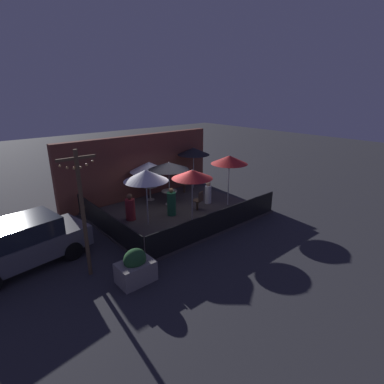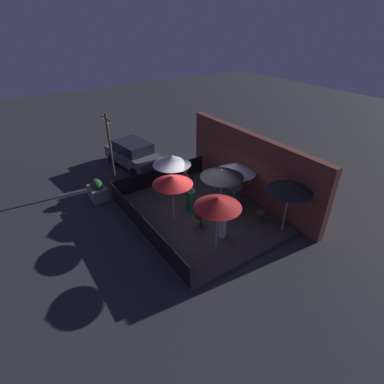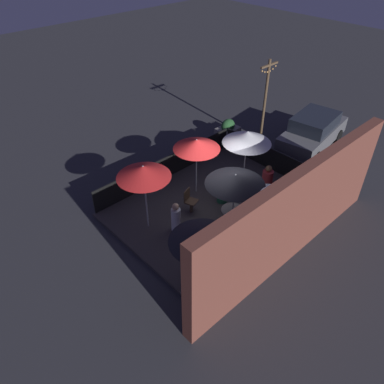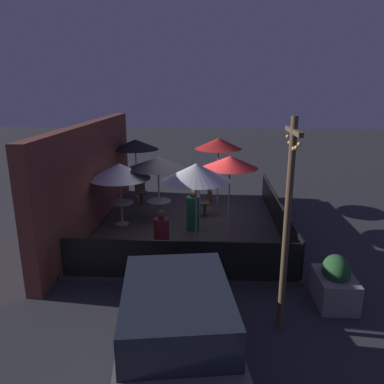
{
  "view_description": "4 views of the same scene",
  "coord_description": "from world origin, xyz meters",
  "views": [
    {
      "loc": [
        -7.95,
        -10.31,
        5.5
      ],
      "look_at": [
        0.73,
        -0.26,
        0.99
      ],
      "focal_mm": 28.0,
      "sensor_mm": 36.0,
      "label": 1
    },
    {
      "loc": [
        9.31,
        -6.74,
        8.14
      ],
      "look_at": [
        -0.3,
        -0.17,
        1.2
      ],
      "focal_mm": 28.0,
      "sensor_mm": 36.0,
      "label": 2
    },
    {
      "loc": [
        7.97,
        7.13,
        8.93
      ],
      "look_at": [
        0.87,
        -0.45,
        1.05
      ],
      "focal_mm": 35.0,
      "sensor_mm": 36.0,
      "label": 3
    },
    {
      "loc": [
        -11.33,
        -0.72,
        4.44
      ],
      "look_at": [
        -0.1,
        -0.11,
        1.25
      ],
      "focal_mm": 35.0,
      "sensor_mm": 36.0,
      "label": 4
    }
  ],
  "objects": [
    {
      "name": "light_post",
      "position": [
        -5.06,
        -2.06,
        2.22
      ],
      "size": [
        1.1,
        0.12,
        3.98
      ],
      "color": "brown",
      "rests_on": "ground_plane"
    },
    {
      "name": "dining_table_0",
      "position": [
        -0.03,
        2.16,
        0.71
      ],
      "size": [
        0.76,
        0.76,
        0.75
      ],
      "color": "#9E998E",
      "rests_on": "patio_deck"
    },
    {
      "name": "patio_umbrella_2",
      "position": [
        -0.12,
        -1.27,
        2.22
      ],
      "size": [
        1.72,
        1.72,
        2.29
      ],
      "color": "#B2B2B7",
      "rests_on": "patio_deck"
    },
    {
      "name": "fence_front",
      "position": [
        0.0,
        -2.81,
        0.59
      ],
      "size": [
        6.92,
        0.05,
        0.95
      ],
      "color": "black",
      "rests_on": "patio_deck"
    },
    {
      "name": "patio_chair_1",
      "position": [
        0.89,
        -0.56,
        0.64
      ],
      "size": [
        0.51,
        0.51,
        0.94
      ],
      "rotation": [
        0.0,
        0.0,
        1.91
      ],
      "color": "#4C3828",
      "rests_on": "patio_deck"
    },
    {
      "name": "patio_chair_0",
      "position": [
        2.1,
        1.93,
        0.64
      ],
      "size": [
        0.54,
        0.54,
        0.95
      ],
      "rotation": [
        0.0,
        0.0,
        -2.65
      ],
      "color": "#4C3828",
      "rests_on": "patio_deck"
    },
    {
      "name": "parked_car_0",
      "position": [
        -6.49,
        -0.23,
        0.84
      ],
      "size": [
        4.25,
        2.26,
        1.62
      ],
      "rotation": [
        0.0,
        0.0,
        0.14
      ],
      "color": "#5B5B60",
      "rests_on": "ground_plane"
    },
    {
      "name": "dining_table_1",
      "position": [
        0.34,
        1.0,
        0.67
      ],
      "size": [
        0.78,
        0.78,
        0.71
      ],
      "color": "#9E998E",
      "rests_on": "patio_deck"
    },
    {
      "name": "fence_side_left",
      "position": [
        -3.52,
        0.0,
        0.59
      ],
      "size": [
        0.05,
        5.51,
        0.95
      ],
      "color": "black",
      "rests_on": "patio_deck"
    },
    {
      "name": "patron_1",
      "position": [
        -2.08,
        0.6,
        0.64
      ],
      "size": [
        0.51,
        0.51,
        1.19
      ],
      "rotation": [
        0.0,
        0.0,
        1.84
      ],
      "color": "maroon",
      "rests_on": "patio_deck"
    },
    {
      "name": "patron_2",
      "position": [
        -0.4,
        -0.15,
        0.69
      ],
      "size": [
        0.54,
        0.54,
        1.28
      ],
      "rotation": [
        0.0,
        0.0,
        2.68
      ],
      "color": "#236642",
      "rests_on": "patio_deck"
    },
    {
      "name": "building_wall",
      "position": [
        0.0,
        3.09,
        1.68
      ],
      "size": [
        8.72,
        0.36,
        3.37
      ],
      "color": "brown",
      "rests_on": "ground_plane"
    },
    {
      "name": "planter_box",
      "position": [
        -4.16,
        -3.33,
        0.47
      ],
      "size": [
        1.09,
        0.76,
        1.09
      ],
      "color": "gray",
      "rests_on": "ground_plane"
    },
    {
      "name": "patio_umbrella_0",
      "position": [
        -0.03,
        2.16,
        1.88
      ],
      "size": [
        1.93,
        1.93,
        2.01
      ],
      "color": "#B2B2B7",
      "rests_on": "patio_deck"
    },
    {
      "name": "patio_deck",
      "position": [
        0.0,
        0.0,
        0.06
      ],
      "size": [
        7.12,
        5.71,
        0.12
      ],
      "color": "#383333",
      "rests_on": "ground_plane"
    },
    {
      "name": "patio_umbrella_5",
      "position": [
        -1.77,
        -0.31,
        2.27
      ],
      "size": [
        1.82,
        1.82,
        2.38
      ],
      "color": "#B2B2B7",
      "rests_on": "patio_deck"
    },
    {
      "name": "patron_0",
      "position": [
        1.89,
        -0.15,
        0.64
      ],
      "size": [
        0.37,
        0.37,
        1.14
      ],
      "rotation": [
        0.0,
        0.0,
        1.72
      ],
      "color": "silver",
      "rests_on": "patio_deck"
    },
    {
      "name": "patio_umbrella_1",
      "position": [
        0.34,
        1.0,
        2.08
      ],
      "size": [
        1.95,
        1.95,
        2.14
      ],
      "color": "#B2B2B7",
      "rests_on": "patio_deck"
    },
    {
      "name": "patio_umbrella_3",
      "position": [
        2.47,
        -0.95,
        2.4
      ],
      "size": [
        1.75,
        1.75,
        2.49
      ],
      "color": "#B2B2B7",
      "rests_on": "patio_deck"
    },
    {
      "name": "patio_umbrella_4",
      "position": [
        3.03,
        2.27,
        2.26
      ],
      "size": [
        1.82,
        1.82,
        2.34
      ],
      "color": "#B2B2B7",
      "rests_on": "patio_deck"
    },
    {
      "name": "ground_plane",
      "position": [
        0.0,
        0.0,
        0.0
      ],
      "size": [
        60.0,
        60.0,
        0.0
      ],
      "primitive_type": "plane",
      "color": "#2D2D33"
    }
  ]
}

